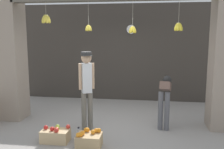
{
  "coord_description": "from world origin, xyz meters",
  "views": [
    {
      "loc": [
        0.81,
        -5.39,
        2.08
      ],
      "look_at": [
        0.0,
        0.37,
        1.16
      ],
      "focal_mm": 40.0,
      "sensor_mm": 36.0,
      "label": 1
    }
  ],
  "objects_px": {
    "shopkeeper": "(87,84)",
    "water_bottle": "(79,134)",
    "fruit_crate_oranges": "(89,140)",
    "wall_clock": "(131,29)",
    "worker_stooping": "(165,95)",
    "fruit_crate_apples": "(56,135)"
  },
  "relations": [
    {
      "from": "water_bottle",
      "to": "fruit_crate_oranges",
      "type": "bearing_deg",
      "value": -46.37
    },
    {
      "from": "worker_stooping",
      "to": "fruit_crate_oranges",
      "type": "distance_m",
      "value": 2.07
    },
    {
      "from": "wall_clock",
      "to": "fruit_crate_oranges",
      "type": "bearing_deg",
      "value": -98.49
    },
    {
      "from": "shopkeeper",
      "to": "wall_clock",
      "type": "bearing_deg",
      "value": -131.66
    },
    {
      "from": "fruit_crate_apples",
      "to": "water_bottle",
      "type": "relative_size",
      "value": 2.0
    },
    {
      "from": "fruit_crate_oranges",
      "to": "wall_clock",
      "type": "distance_m",
      "value": 4.17
    },
    {
      "from": "shopkeeper",
      "to": "wall_clock",
      "type": "height_order",
      "value": "wall_clock"
    },
    {
      "from": "water_bottle",
      "to": "worker_stooping",
      "type": "bearing_deg",
      "value": 30.36
    },
    {
      "from": "fruit_crate_oranges",
      "to": "wall_clock",
      "type": "height_order",
      "value": "wall_clock"
    },
    {
      "from": "fruit_crate_oranges",
      "to": "water_bottle",
      "type": "bearing_deg",
      "value": 133.63
    },
    {
      "from": "fruit_crate_oranges",
      "to": "fruit_crate_apples",
      "type": "xyz_separation_m",
      "value": [
        -0.71,
        0.15,
        -0.01
      ]
    },
    {
      "from": "worker_stooping",
      "to": "fruit_crate_oranges",
      "type": "bearing_deg",
      "value": -128.9
    },
    {
      "from": "shopkeeper",
      "to": "water_bottle",
      "type": "bearing_deg",
      "value": 58.67
    },
    {
      "from": "shopkeeper",
      "to": "worker_stooping",
      "type": "xyz_separation_m",
      "value": [
        1.7,
        0.49,
        -0.29
      ]
    },
    {
      "from": "fruit_crate_apples",
      "to": "water_bottle",
      "type": "bearing_deg",
      "value": 18.61
    },
    {
      "from": "worker_stooping",
      "to": "fruit_crate_oranges",
      "type": "xyz_separation_m",
      "value": [
        -1.47,
        -1.32,
        -0.6
      ]
    },
    {
      "from": "water_bottle",
      "to": "wall_clock",
      "type": "bearing_deg",
      "value": 75.97
    },
    {
      "from": "water_bottle",
      "to": "shopkeeper",
      "type": "bearing_deg",
      "value": 84.66
    },
    {
      "from": "shopkeeper",
      "to": "fruit_crate_apples",
      "type": "height_order",
      "value": "shopkeeper"
    },
    {
      "from": "fruit_crate_apples",
      "to": "wall_clock",
      "type": "height_order",
      "value": "wall_clock"
    },
    {
      "from": "fruit_crate_apples",
      "to": "water_bottle",
      "type": "distance_m",
      "value": 0.45
    },
    {
      "from": "worker_stooping",
      "to": "fruit_crate_oranges",
      "type": "relative_size",
      "value": 2.44
    }
  ]
}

